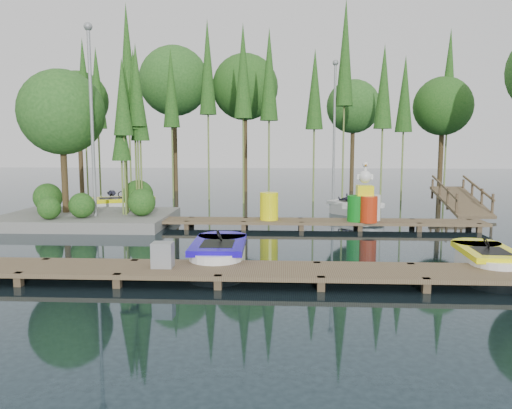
{
  "coord_description": "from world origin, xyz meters",
  "views": [
    {
      "loc": [
        1.34,
        -15.24,
        3.06
      ],
      "look_at": [
        0.5,
        0.5,
        1.1
      ],
      "focal_mm": 35.0,
      "sensor_mm": 36.0,
      "label": 1
    }
  ],
  "objects_px": {
    "drum_cluster": "(365,204)",
    "utility_cabinet": "(163,255)",
    "island": "(80,139)",
    "yellow_barrel": "(269,206)",
    "boat_yellow_far": "(119,205)",
    "boat_blue": "(219,254)"
  },
  "relations": [
    {
      "from": "boat_blue",
      "to": "utility_cabinet",
      "type": "height_order",
      "value": "boat_blue"
    },
    {
      "from": "boat_blue",
      "to": "boat_yellow_far",
      "type": "relative_size",
      "value": 0.87
    },
    {
      "from": "island",
      "to": "boat_yellow_far",
      "type": "bearing_deg",
      "value": 82.48
    },
    {
      "from": "utility_cabinet",
      "to": "drum_cluster",
      "type": "distance_m",
      "value": 8.83
    },
    {
      "from": "boat_blue",
      "to": "yellow_barrel",
      "type": "height_order",
      "value": "yellow_barrel"
    },
    {
      "from": "boat_blue",
      "to": "drum_cluster",
      "type": "height_order",
      "value": "drum_cluster"
    },
    {
      "from": "yellow_barrel",
      "to": "drum_cluster",
      "type": "relative_size",
      "value": 0.47
    },
    {
      "from": "boat_blue",
      "to": "drum_cluster",
      "type": "bearing_deg",
      "value": 48.69
    },
    {
      "from": "island",
      "to": "yellow_barrel",
      "type": "relative_size",
      "value": 6.83
    },
    {
      "from": "island",
      "to": "drum_cluster",
      "type": "xyz_separation_m",
      "value": [
        10.56,
        -0.95,
        -2.27
      ]
    },
    {
      "from": "utility_cabinet",
      "to": "yellow_barrel",
      "type": "height_order",
      "value": "yellow_barrel"
    },
    {
      "from": "island",
      "to": "boat_blue",
      "type": "xyz_separation_m",
      "value": [
        6.05,
        -6.32,
        -2.91
      ]
    },
    {
      "from": "boat_blue",
      "to": "yellow_barrel",
      "type": "xyz_separation_m",
      "value": [
        1.11,
        5.53,
        0.52
      ]
    },
    {
      "from": "utility_cabinet",
      "to": "yellow_barrel",
      "type": "bearing_deg",
      "value": 72.72
    },
    {
      "from": "island",
      "to": "boat_blue",
      "type": "height_order",
      "value": "island"
    },
    {
      "from": "yellow_barrel",
      "to": "drum_cluster",
      "type": "xyz_separation_m",
      "value": [
        3.4,
        -0.16,
        0.12
      ]
    },
    {
      "from": "island",
      "to": "yellow_barrel",
      "type": "distance_m",
      "value": 7.59
    },
    {
      "from": "drum_cluster",
      "to": "utility_cabinet",
      "type": "bearing_deg",
      "value": -129.17
    },
    {
      "from": "utility_cabinet",
      "to": "yellow_barrel",
      "type": "distance_m",
      "value": 7.33
    },
    {
      "from": "boat_blue",
      "to": "yellow_barrel",
      "type": "relative_size",
      "value": 2.91
    },
    {
      "from": "island",
      "to": "utility_cabinet",
      "type": "height_order",
      "value": "island"
    },
    {
      "from": "yellow_barrel",
      "to": "island",
      "type": "bearing_deg",
      "value": 173.7
    }
  ]
}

